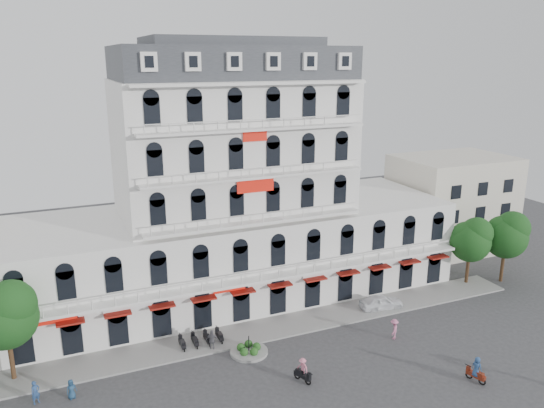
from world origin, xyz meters
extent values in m
plane|color=#38383A|center=(0.00, 0.00, 0.00)|extent=(120.00, 120.00, 0.00)
cube|color=gray|center=(0.00, 9.00, 0.08)|extent=(53.00, 4.00, 0.16)
cube|color=silver|center=(0.00, 18.00, 4.50)|extent=(45.00, 14.00, 9.00)
cube|color=silver|center=(0.00, 18.00, 15.50)|extent=(22.00, 12.00, 13.00)
cube|color=#2D3035|center=(0.00, 18.00, 23.50)|extent=(21.56, 11.76, 3.00)
cube|color=#2D3035|center=(0.00, 18.00, 25.40)|extent=(15.84, 8.64, 0.80)
cube|color=maroon|center=(0.00, 10.50, 3.50)|extent=(40.50, 1.00, 0.15)
cube|color=red|center=(0.00, 11.88, 13.00)|extent=(3.50, 0.10, 1.40)
cube|color=beige|center=(30.00, 20.00, 6.00)|extent=(14.00, 10.00, 12.00)
cylinder|color=gray|center=(-3.00, 6.00, 0.12)|extent=(3.20, 3.20, 0.24)
cylinder|color=black|center=(-3.00, 6.00, 0.90)|extent=(0.08, 0.08, 1.40)
sphere|color=#2A521B|center=(-2.30, 6.00, 0.45)|extent=(0.70, 0.70, 0.70)
sphere|color=#2A521B|center=(-2.78, 6.66, 0.45)|extent=(0.70, 0.70, 0.70)
sphere|color=#2A521B|center=(-3.56, 6.42, 0.45)|extent=(0.70, 0.70, 0.70)
sphere|color=#2A521B|center=(-3.57, 5.60, 0.45)|extent=(0.70, 0.70, 0.70)
sphere|color=#2A521B|center=(-2.80, 5.33, 0.45)|extent=(0.70, 0.70, 0.70)
cylinder|color=#382314|center=(-21.00, 9.50, 1.87)|extent=(0.36, 0.36, 3.74)
sphere|color=#113715|center=(-21.00, 9.50, 5.27)|extent=(4.76, 4.76, 4.76)
sphere|color=#113715|center=(-20.50, 9.20, 6.38)|extent=(3.74, 3.74, 3.74)
cylinder|color=#382314|center=(24.00, 10.00, 1.72)|extent=(0.36, 0.36, 3.43)
sphere|color=#113715|center=(24.00, 10.00, 4.84)|extent=(4.37, 4.37, 4.37)
sphere|color=#113715|center=(24.50, 9.70, 5.85)|extent=(3.43, 3.43, 3.43)
sphere|color=#113715|center=(23.60, 10.30, 5.46)|extent=(3.12, 3.12, 3.12)
cylinder|color=#382314|center=(28.00, 9.00, 1.83)|extent=(0.36, 0.36, 3.65)
sphere|color=#113715|center=(28.00, 9.00, 5.15)|extent=(4.65, 4.65, 4.65)
sphere|color=#113715|center=(28.50, 8.70, 6.23)|extent=(3.65, 3.65, 3.65)
sphere|color=#113715|center=(27.60, 9.30, 5.81)|extent=(3.32, 3.32, 3.32)
imported|color=white|center=(11.89, 8.55, 0.73)|extent=(4.49, 2.28, 1.46)
cube|color=maroon|center=(11.57, -4.58, 0.55)|extent=(0.76, 1.54, 0.35)
torus|color=black|center=(11.41, -4.05, 0.28)|extent=(0.28, 0.61, 0.60)
torus|color=black|center=(11.72, -5.10, 0.28)|extent=(0.28, 0.61, 0.60)
imported|color=navy|center=(11.57, -4.58, 1.26)|extent=(0.72, 0.91, 1.62)
cube|color=black|center=(-0.65, 0.59, 0.55)|extent=(0.91, 1.52, 0.35)
torus|color=black|center=(-0.44, 0.09, 0.28)|extent=(0.34, 0.60, 0.60)
torus|color=black|center=(-0.87, 1.10, 0.28)|extent=(0.34, 0.60, 0.60)
imported|color=#D6718A|center=(-0.65, 0.59, 1.22)|extent=(0.92, 1.15, 1.55)
imported|color=navy|center=(-17.02, 5.32, 0.76)|extent=(0.85, 0.68, 1.51)
imported|color=#5E5D64|center=(-5.69, 7.61, 0.94)|extent=(1.19, 0.88, 1.88)
imported|color=#C76990|center=(9.62, 3.23, 0.93)|extent=(1.34, 1.33, 1.85)
imported|color=navy|center=(-19.40, 5.72, 0.88)|extent=(0.76, 0.67, 1.76)
camera|label=1|loc=(-16.67, -31.15, 23.99)|focal=35.00mm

